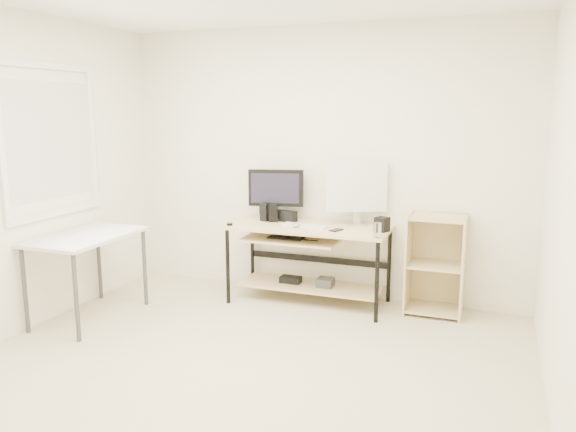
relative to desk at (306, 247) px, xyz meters
The scene contains 16 objects.
room 1.80m from the desk, 93.95° to the right, with size 4.01×4.01×2.62m.
desk is the anchor object (origin of this frame).
side_table 1.97m from the desk, 147.35° to the right, with size 0.60×1.00×0.75m.
shelf_unit 1.19m from the desk, ahead, with size 0.50×0.40×0.90m.
black_monitor 0.64m from the desk, 156.13° to the left, with size 0.54×0.22×0.49m.
white_imac 0.72m from the desk, 21.89° to the left, with size 0.55×0.26×0.60m.
keyboard 0.23m from the desk, 90.21° to the right, with size 0.44×0.12×0.02m, color silver.
mouse 0.26m from the desk, 126.92° to the right, with size 0.07×0.12×0.04m, color #B0B0B5.
center_speaker 0.38m from the desk, 155.58° to the left, with size 0.21×0.09×0.10m, color black.
speaker_left 0.54m from the desk, behind, with size 0.11×0.11×0.18m.
speaker_right 0.76m from the desk, ahead, with size 0.11×0.11×0.13m, color black.
audio_controller 0.46m from the desk, behind, with size 0.09×0.05×0.17m, color black.
volume_puck 0.75m from the desk, 159.39° to the right, with size 0.05×0.05×0.02m, color black.
smartphone 0.41m from the desk, 21.72° to the right, with size 0.07×0.13×0.01m, color black.
coaster 0.81m from the desk, 21.09° to the right, with size 0.08×0.08×0.01m, color #A77E4B.
drinking_glass 0.83m from the desk, 21.09° to the right, with size 0.06×0.06×0.12m, color white.
Camera 1 is at (1.61, -3.21, 1.81)m, focal length 35.00 mm.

